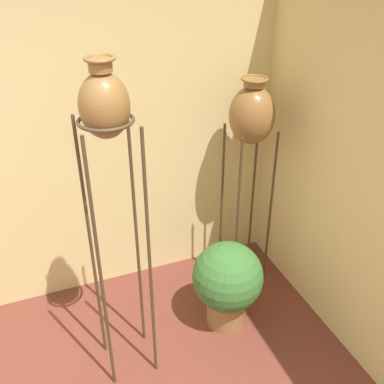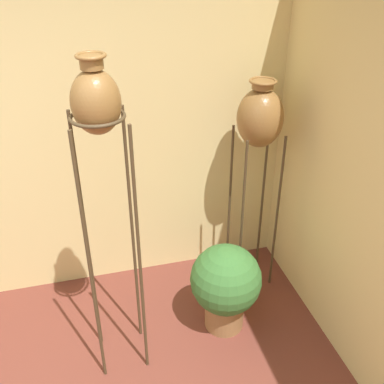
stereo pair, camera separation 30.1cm
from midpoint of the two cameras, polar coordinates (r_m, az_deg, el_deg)
vase_stand_tall at (r=2.35m, az=-14.52°, el=8.36°), size 0.31×0.31×2.09m
vase_stand_medium at (r=3.29m, az=4.99°, el=9.22°), size 0.34×0.34×1.72m
potted_plant at (r=3.31m, az=1.89°, el=-11.37°), size 0.51×0.51×0.70m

